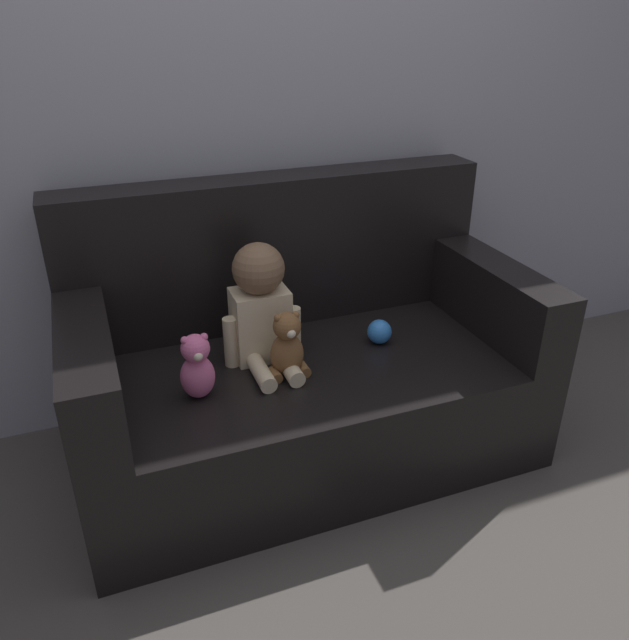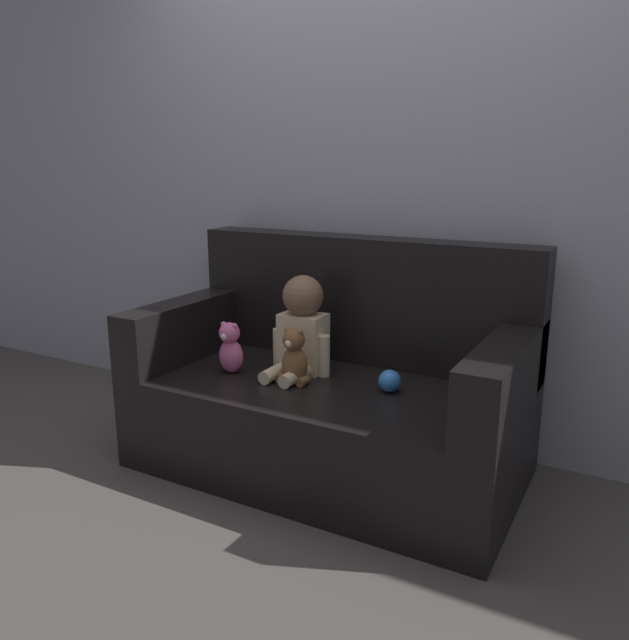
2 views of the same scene
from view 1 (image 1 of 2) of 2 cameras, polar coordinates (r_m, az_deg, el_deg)
The scene contains 7 objects.
ground_plane at distance 2.49m, azimuth -0.61°, elevation -11.53°, with size 12.00×12.00×0.00m, color #4C4742.
wall_back at distance 2.45m, azimuth -5.33°, elevation 21.07°, with size 8.00×0.05×2.60m.
couch at distance 2.35m, azimuth -1.25°, elevation -4.06°, with size 1.63×0.87×0.99m.
person_baby at distance 2.16m, azimuth -4.90°, elevation 1.15°, with size 0.28×0.34×0.43m.
teddy_bear_brown at distance 2.09m, azimuth -2.51°, elevation -2.41°, with size 0.14×0.11×0.24m.
plush_toy_side at distance 2.01m, azimuth -10.70°, elevation -4.23°, with size 0.11×0.10×0.23m.
toy_ball at distance 2.33m, azimuth 5.93°, elevation -1.05°, with size 0.09×0.09×0.09m.
Camera 1 is at (-0.68, -1.82, 1.55)m, focal length 35.00 mm.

